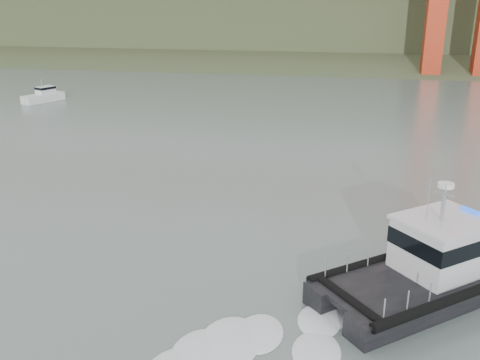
% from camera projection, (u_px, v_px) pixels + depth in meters
% --- Properties ---
extents(ground, '(400.00, 400.00, 0.00)m').
position_uv_depth(ground, '(235.00, 304.00, 23.58)').
color(ground, '#4F5D57').
rests_on(ground, ground).
extents(headlands, '(500.00, 105.36, 27.12)m').
position_uv_depth(headlands, '(333.00, 20.00, 137.67)').
color(headlands, '#2F3D22').
rests_on(headlands, ground).
extents(patrol_boat, '(11.27, 10.33, 5.46)m').
position_uv_depth(patrol_boat, '(435.00, 265.00, 24.19)').
color(patrol_boat, black).
rests_on(patrol_boat, ground).
extents(motorboat, '(3.82, 5.68, 2.98)m').
position_uv_depth(motorboat, '(44.00, 96.00, 68.50)').
color(motorboat, silver).
rests_on(motorboat, ground).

